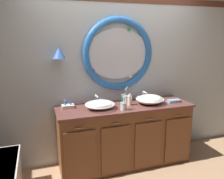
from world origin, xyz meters
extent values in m
plane|color=tan|center=(0.00, 0.00, 0.00)|extent=(14.00, 14.00, 0.00)
cube|color=silver|center=(0.00, 0.59, 1.30)|extent=(6.40, 0.08, 2.60)
ellipsoid|color=silver|center=(0.01, 0.54, 1.58)|extent=(0.95, 0.02, 0.72)
torus|color=#2866B7|center=(0.01, 0.53, 1.58)|extent=(1.05, 0.10, 1.05)
cube|color=silver|center=(0.48, 0.52, 1.55)|extent=(0.05, 0.01, 0.05)
cube|color=green|center=(0.16, 0.52, 1.92)|extent=(0.05, 0.01, 0.05)
cube|color=silver|center=(-0.36, 0.52, 1.81)|extent=(0.05, 0.01, 0.05)
cube|color=purple|center=(-0.37, 0.52, 1.36)|extent=(0.05, 0.01, 0.05)
cube|color=silver|center=(0.19, 0.52, 1.25)|extent=(0.05, 0.01, 0.05)
cylinder|color=#4C3823|center=(-0.83, 0.51, 1.64)|extent=(0.02, 0.09, 0.02)
cone|color=blue|center=(-0.83, 0.46, 1.62)|extent=(0.17, 0.17, 0.14)
cube|color=brown|center=(0.01, 0.28, 0.43)|extent=(1.86, 0.55, 0.86)
cube|color=brown|center=(0.01, 0.28, 0.87)|extent=(1.90, 0.58, 0.03)
cube|color=brown|center=(0.01, 0.54, 0.80)|extent=(1.86, 0.02, 0.11)
cube|color=brown|center=(-0.68, -0.01, 0.39)|extent=(0.39, 0.02, 0.65)
cylinder|color=#422D1E|center=(-0.68, -0.02, 0.75)|extent=(0.10, 0.01, 0.01)
cube|color=brown|center=(-0.22, -0.01, 0.39)|extent=(0.39, 0.02, 0.65)
cylinder|color=#422D1E|center=(-0.22, -0.02, 0.75)|extent=(0.10, 0.01, 0.01)
cube|color=brown|center=(0.25, -0.01, 0.39)|extent=(0.39, 0.02, 0.65)
cylinder|color=#422D1E|center=(0.25, -0.02, 0.75)|extent=(0.10, 0.01, 0.01)
cube|color=brown|center=(0.71, -0.01, 0.39)|extent=(0.39, 0.02, 0.65)
cylinder|color=#422D1E|center=(0.71, -0.02, 0.75)|extent=(0.10, 0.01, 0.01)
ellipsoid|color=white|center=(-0.35, 0.25, 0.95)|extent=(0.38, 0.28, 0.12)
torus|color=white|center=(-0.35, 0.25, 0.95)|extent=(0.40, 0.40, 0.02)
cylinder|color=silver|center=(-0.35, 0.25, 0.95)|extent=(0.03, 0.03, 0.01)
ellipsoid|color=white|center=(0.38, 0.25, 0.95)|extent=(0.38, 0.32, 0.13)
torus|color=white|center=(0.38, 0.25, 0.95)|extent=(0.40, 0.40, 0.02)
cylinder|color=silver|center=(0.38, 0.25, 0.95)|extent=(0.03, 0.03, 0.01)
cylinder|color=silver|center=(-0.35, 0.48, 0.90)|extent=(0.05, 0.05, 0.02)
cylinder|color=silver|center=(-0.35, 0.48, 0.96)|extent=(0.02, 0.02, 0.11)
sphere|color=silver|center=(-0.35, 0.48, 1.02)|extent=(0.03, 0.03, 0.03)
cylinder|color=silver|center=(-0.35, 0.41, 1.02)|extent=(0.02, 0.12, 0.02)
cylinder|color=silver|center=(-0.43, 0.48, 0.92)|extent=(0.04, 0.04, 0.06)
cylinder|color=silver|center=(-0.28, 0.48, 0.92)|extent=(0.04, 0.04, 0.06)
cube|color=silver|center=(-0.43, 0.48, 0.95)|extent=(0.05, 0.01, 0.01)
cube|color=silver|center=(-0.28, 0.48, 0.95)|extent=(0.05, 0.01, 0.01)
cylinder|color=silver|center=(0.38, 0.48, 0.90)|extent=(0.05, 0.05, 0.02)
cylinder|color=silver|center=(0.38, 0.48, 0.96)|extent=(0.02, 0.02, 0.11)
sphere|color=silver|center=(0.38, 0.48, 1.01)|extent=(0.03, 0.03, 0.03)
cylinder|color=silver|center=(0.38, 0.41, 1.01)|extent=(0.02, 0.12, 0.02)
cylinder|color=silver|center=(0.30, 0.48, 0.92)|extent=(0.04, 0.04, 0.06)
cylinder|color=silver|center=(0.47, 0.48, 0.92)|extent=(0.04, 0.04, 0.06)
cube|color=silver|center=(0.30, 0.48, 0.95)|extent=(0.05, 0.01, 0.01)
cube|color=silver|center=(0.47, 0.48, 0.95)|extent=(0.05, 0.01, 0.01)
cylinder|color=silver|center=(-0.08, 0.10, 0.94)|extent=(0.08, 0.08, 0.10)
torus|color=silver|center=(-0.08, 0.10, 0.99)|extent=(0.09, 0.09, 0.01)
cylinder|color=yellow|center=(-0.07, 0.10, 0.99)|extent=(0.04, 0.04, 0.18)
cube|color=white|center=(-0.07, 0.10, 1.10)|extent=(0.02, 0.02, 0.03)
cylinder|color=green|center=(-0.07, 0.11, 0.97)|extent=(0.03, 0.02, 0.15)
cube|color=white|center=(-0.07, 0.11, 1.06)|extent=(0.02, 0.02, 0.02)
cylinder|color=#19ADB2|center=(-0.10, 0.10, 0.99)|extent=(0.03, 0.02, 0.18)
cube|color=white|center=(-0.10, 0.10, 1.09)|extent=(0.02, 0.02, 0.02)
cylinder|color=blue|center=(-0.07, 0.09, 0.98)|extent=(0.02, 0.02, 0.16)
cube|color=white|center=(-0.07, 0.09, 1.06)|extent=(0.02, 0.02, 0.02)
cylinder|color=white|center=(0.10, 0.46, 0.93)|extent=(0.08, 0.08, 0.09)
torus|color=white|center=(0.10, 0.46, 0.97)|extent=(0.09, 0.09, 0.01)
cylinder|color=green|center=(0.12, 0.46, 0.99)|extent=(0.03, 0.01, 0.19)
cube|color=white|center=(0.12, 0.46, 1.09)|extent=(0.02, 0.02, 0.02)
cylinder|color=blue|center=(0.09, 0.48, 0.98)|extent=(0.01, 0.02, 0.16)
cube|color=white|center=(0.09, 0.48, 1.06)|extent=(0.02, 0.02, 0.02)
cylinder|color=purple|center=(0.09, 0.44, 0.98)|extent=(0.02, 0.03, 0.17)
cube|color=white|center=(0.09, 0.44, 1.08)|extent=(0.02, 0.02, 0.03)
cylinder|color=#EFE5C6|center=(0.08, 0.28, 0.95)|extent=(0.06, 0.06, 0.14)
cylinder|color=silver|center=(0.08, 0.28, 1.03)|extent=(0.04, 0.04, 0.02)
cylinder|color=silver|center=(0.08, 0.26, 1.05)|extent=(0.01, 0.04, 0.01)
cube|color=#7593A8|center=(0.75, 0.20, 0.90)|extent=(0.20, 0.10, 0.02)
cube|color=#7593A8|center=(0.75, 0.20, 0.91)|extent=(0.19, 0.11, 0.02)
cube|color=beige|center=(-0.75, 0.41, 0.91)|extent=(0.16, 0.11, 0.04)
cylinder|color=blue|center=(-0.79, 0.41, 0.96)|extent=(0.02, 0.02, 0.06)
cylinder|color=blue|center=(-0.72, 0.41, 0.95)|extent=(0.02, 0.02, 0.05)
camera|label=1|loc=(-1.11, -2.54, 1.84)|focal=36.43mm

